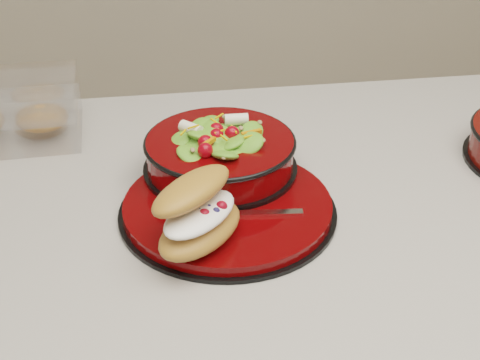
{
  "coord_description": "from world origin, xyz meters",
  "views": [
    {
      "loc": [
        -0.16,
        -0.79,
        1.42
      ],
      "look_at": [
        -0.04,
        -0.02,
        0.94
      ],
      "focal_mm": 50.0,
      "sensor_mm": 36.0,
      "label": 1
    }
  ],
  "objects": [
    {
      "name": "fork",
      "position": [
        -0.05,
        -0.07,
        0.92
      ],
      "size": [
        0.16,
        0.03,
        0.0
      ],
      "rotation": [
        0.0,
        0.0,
        1.47
      ],
      "color": "silver",
      "rests_on": "dinner_plate"
    },
    {
      "name": "croissant",
      "position": [
        -0.11,
        -0.12,
        0.96
      ],
      "size": [
        0.15,
        0.16,
        0.08
      ],
      "rotation": [
        0.0,
        0.0,
        0.84
      ],
      "color": "#C5813C",
      "rests_on": "dinner_plate"
    },
    {
      "name": "pastry_box",
      "position": [
        -0.39,
        0.24,
        0.95
      ],
      "size": [
        0.23,
        0.17,
        0.09
      ],
      "rotation": [
        0.0,
        0.0,
        0.04
      ],
      "color": "white",
      "rests_on": "island_counter"
    },
    {
      "name": "dinner_plate",
      "position": [
        -0.06,
        -0.04,
        0.91
      ],
      "size": [
        0.3,
        0.3,
        0.02
      ],
      "rotation": [
        0.0,
        0.0,
        0.34
      ],
      "color": "black",
      "rests_on": "island_counter"
    },
    {
      "name": "salad_bowl",
      "position": [
        -0.06,
        0.05,
        0.96
      ],
      "size": [
        0.23,
        0.23,
        0.09
      ],
      "rotation": [
        0.0,
        0.0,
        -0.33
      ],
      "color": "black",
      "rests_on": "dinner_plate"
    }
  ]
}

